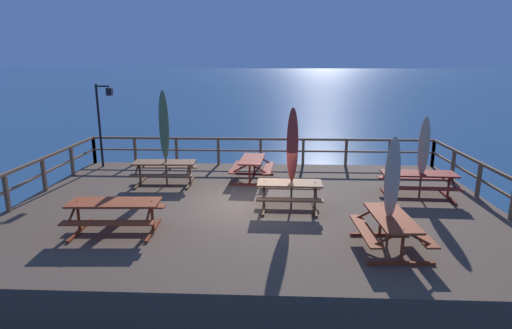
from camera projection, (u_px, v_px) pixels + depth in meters
name	position (u px, v px, depth m)	size (l,w,h in m)	color
ground_plane	(255.00, 232.00, 12.33)	(600.00, 600.00, 0.00)	navy
wooden_deck	(255.00, 218.00, 12.22)	(13.77, 9.74, 0.89)	brown
railing_waterside_far	(261.00, 147.00, 16.51)	(13.57, 0.10, 1.09)	brown
railing_side_left	(26.00, 176.00, 12.23)	(0.10, 9.54, 1.09)	brown
railing_side_right	(496.00, 182.00, 11.64)	(0.10, 9.54, 1.09)	brown
picnic_table_front_right	(289.00, 190.00, 11.62)	(1.81, 1.43, 0.78)	brown
picnic_table_back_left	(165.00, 168.00, 13.99)	(2.10, 1.47, 0.78)	brown
picnic_table_front_left	(391.00, 225.00, 9.07)	(1.49, 1.90, 0.78)	#993819
picnic_table_mid_right	(418.00, 179.00, 12.61)	(2.22, 1.48, 0.78)	maroon
picnic_table_mid_left	(115.00, 209.00, 10.02)	(2.21, 1.50, 0.78)	#993819
picnic_table_mid_centre	(252.00, 164.00, 14.48)	(1.51, 1.84, 0.78)	maroon
patio_umbrella_tall_mid_left	(292.00, 145.00, 11.35)	(0.32, 0.32, 2.84)	#4C3828
patio_umbrella_short_front	(164.00, 125.00, 13.59)	(0.32, 0.32, 3.14)	#4C3828
patio_umbrella_short_back	(392.00, 179.00, 8.87)	(0.32, 0.32, 2.52)	#4C3828
patio_umbrella_tall_mid_right	(424.00, 147.00, 12.32)	(0.32, 0.32, 2.49)	#4C3828
lamp_post_hooked	(103.00, 113.00, 15.88)	(0.68, 0.25, 3.20)	black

